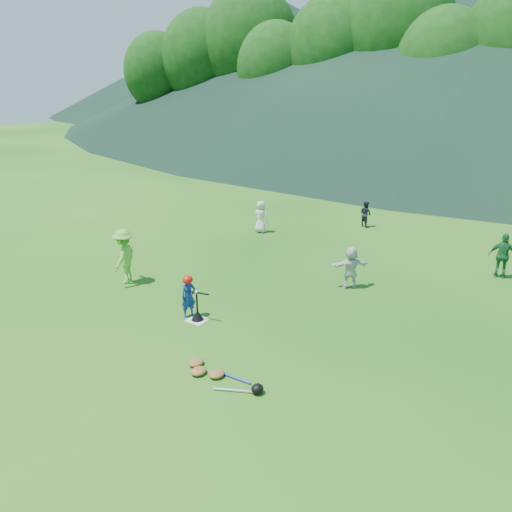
# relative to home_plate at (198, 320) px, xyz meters

# --- Properties ---
(ground) EXTENTS (120.00, 120.00, 0.00)m
(ground) POSITION_rel_home_plate_xyz_m (0.00, 0.00, -0.01)
(ground) COLOR #144F12
(ground) RESTS_ON ground
(home_plate) EXTENTS (0.45, 0.45, 0.02)m
(home_plate) POSITION_rel_home_plate_xyz_m (0.00, 0.00, 0.00)
(home_plate) COLOR silver
(home_plate) RESTS_ON ground
(baseball) EXTENTS (0.08, 0.08, 0.08)m
(baseball) POSITION_rel_home_plate_xyz_m (0.00, 0.00, 0.73)
(baseball) COLOR white
(baseball) RESTS_ON batting_tee
(batter_child) EXTENTS (0.37, 0.44, 1.03)m
(batter_child) POSITION_rel_home_plate_xyz_m (-0.31, 0.06, 0.51)
(batter_child) COLOR navy
(batter_child) RESTS_ON ground
(adult_coach) EXTENTS (0.92, 1.15, 1.55)m
(adult_coach) POSITION_rel_home_plate_xyz_m (-3.24, 0.73, 0.76)
(adult_coach) COLOR #68BE38
(adult_coach) RESTS_ON ground
(fielder_a) EXTENTS (0.59, 0.39, 1.20)m
(fielder_a) POSITION_rel_home_plate_xyz_m (-2.82, 7.06, 0.59)
(fielder_a) COLOR silver
(fielder_a) RESTS_ON ground
(fielder_b) EXTENTS (0.61, 0.55, 1.01)m
(fielder_b) POSITION_rel_home_plate_xyz_m (0.14, 10.00, 0.50)
(fielder_b) COLOR black
(fielder_b) RESTS_ON ground
(fielder_c) EXTENTS (0.81, 0.42, 1.32)m
(fielder_c) POSITION_rel_home_plate_xyz_m (5.50, 7.02, 0.65)
(fielder_c) COLOR #1C6031
(fielder_c) RESTS_ON ground
(fielder_d) EXTENTS (1.03, 1.02, 1.19)m
(fielder_d) POSITION_rel_home_plate_xyz_m (2.17, 3.89, 0.58)
(fielder_d) COLOR silver
(fielder_d) RESTS_ON ground
(batting_tee) EXTENTS (0.30, 0.30, 0.68)m
(batting_tee) POSITION_rel_home_plate_xyz_m (0.00, 0.00, 0.12)
(batting_tee) COLOR black
(batting_tee) RESTS_ON home_plate
(batter_gear) EXTENTS (0.73, 0.26, 0.39)m
(batter_gear) POSITION_rel_home_plate_xyz_m (-0.29, 0.06, 0.92)
(batter_gear) COLOR red
(batter_gear) RESTS_ON ground
(equipment_pile) EXTENTS (1.80, 0.67, 0.19)m
(equipment_pile) POSITION_rel_home_plate_xyz_m (1.87, -1.66, 0.06)
(equipment_pile) COLOR olive
(equipment_pile) RESTS_ON ground
(outfield_fence) EXTENTS (70.07, 0.08, 1.33)m
(outfield_fence) POSITION_rel_home_plate_xyz_m (0.00, 28.00, 0.69)
(outfield_fence) COLOR gray
(outfield_fence) RESTS_ON ground
(tree_line) EXTENTS (70.04, 11.40, 14.82)m
(tree_line) POSITION_rel_home_plate_xyz_m (0.20, 33.83, 8.20)
(tree_line) COLOR #382314
(tree_line) RESTS_ON ground
(distant_hills) EXTENTS (155.00, 140.00, 32.00)m
(distant_hills) POSITION_rel_home_plate_xyz_m (-7.63, 81.81, 14.97)
(distant_hills) COLOR black
(distant_hills) RESTS_ON ground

